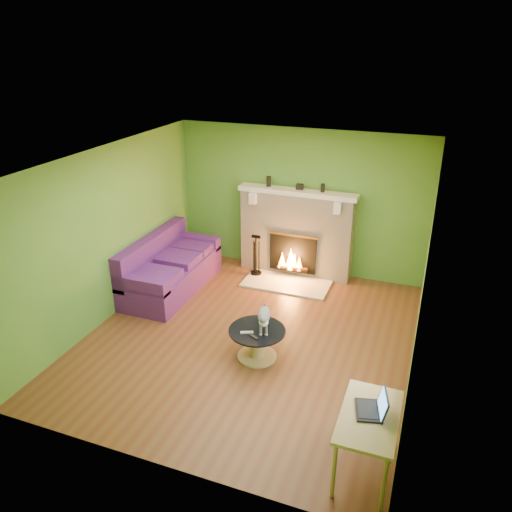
% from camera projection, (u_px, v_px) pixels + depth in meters
% --- Properties ---
extents(floor, '(5.00, 5.00, 0.00)m').
position_uv_depth(floor, '(250.00, 337.00, 7.24)').
color(floor, brown).
rests_on(floor, ground).
extents(ceiling, '(5.00, 5.00, 0.00)m').
position_uv_depth(ceiling, '(248.00, 160.00, 6.18)').
color(ceiling, white).
rests_on(ceiling, wall_back).
extents(wall_back, '(5.00, 0.00, 5.00)m').
position_uv_depth(wall_back, '(300.00, 202.00, 8.85)').
color(wall_back, '#478029').
rests_on(wall_back, floor).
extents(wall_front, '(5.00, 0.00, 5.00)m').
position_uv_depth(wall_front, '(150.00, 360.00, 4.58)').
color(wall_front, '#478029').
rests_on(wall_front, floor).
extents(wall_left, '(0.00, 5.00, 5.00)m').
position_uv_depth(wall_left, '(109.00, 234.00, 7.43)').
color(wall_left, '#478029').
rests_on(wall_left, floor).
extents(wall_right, '(0.00, 5.00, 5.00)m').
position_uv_depth(wall_right, '(423.00, 283.00, 5.99)').
color(wall_right, '#478029').
rests_on(wall_right, floor).
extents(window_frame, '(0.00, 1.20, 1.20)m').
position_uv_depth(window_frame, '(420.00, 298.00, 5.12)').
color(window_frame, silver).
rests_on(window_frame, wall_right).
extents(window_pane, '(0.00, 1.06, 1.06)m').
position_uv_depth(window_pane, '(419.00, 298.00, 5.13)').
color(window_pane, white).
rests_on(window_pane, wall_right).
extents(fireplace, '(2.10, 0.46, 1.58)m').
position_uv_depth(fireplace, '(296.00, 233.00, 8.91)').
color(fireplace, beige).
rests_on(fireplace, floor).
extents(hearth, '(1.50, 0.75, 0.03)m').
position_uv_depth(hearth, '(286.00, 283.00, 8.78)').
color(hearth, beige).
rests_on(hearth, floor).
extents(mantel, '(2.10, 0.28, 0.08)m').
position_uv_depth(mantel, '(297.00, 192.00, 8.57)').
color(mantel, silver).
rests_on(mantel, fireplace).
extents(sofa, '(0.93, 2.07, 0.93)m').
position_uv_depth(sofa, '(168.00, 269.00, 8.51)').
color(sofa, '#46185B').
rests_on(sofa, floor).
extents(coffee_table, '(0.77, 0.77, 0.43)m').
position_uv_depth(coffee_table, '(257.00, 341.00, 6.71)').
color(coffee_table, tan).
rests_on(coffee_table, floor).
extents(desk, '(0.55, 0.95, 0.70)m').
position_uv_depth(desk, '(369.00, 422.00, 4.80)').
color(desk, tan).
rests_on(desk, floor).
extents(cat, '(0.37, 0.61, 0.36)m').
position_uv_depth(cat, '(264.00, 317.00, 6.57)').
color(cat, slate).
rests_on(cat, coffee_table).
extents(remote_silver, '(0.17, 0.11, 0.02)m').
position_uv_depth(remote_silver, '(247.00, 332.00, 6.56)').
color(remote_silver, gray).
rests_on(remote_silver, coffee_table).
extents(remote_black, '(0.16, 0.11, 0.02)m').
position_uv_depth(remote_black, '(254.00, 337.00, 6.47)').
color(remote_black, black).
rests_on(remote_black, coffee_table).
extents(laptop, '(0.36, 0.39, 0.25)m').
position_uv_depth(laptop, '(370.00, 401.00, 4.76)').
color(laptop, black).
rests_on(laptop, desk).
extents(fire_tools, '(0.20, 0.20, 0.76)m').
position_uv_depth(fire_tools, '(256.00, 255.00, 8.94)').
color(fire_tools, black).
rests_on(fire_tools, hearth).
extents(mantel_vase_left, '(0.08, 0.08, 0.18)m').
position_uv_depth(mantel_vase_left, '(269.00, 181.00, 8.72)').
color(mantel_vase_left, black).
rests_on(mantel_vase_left, mantel).
extents(mantel_vase_right, '(0.07, 0.07, 0.14)m').
position_uv_depth(mantel_vase_right, '(323.00, 188.00, 8.42)').
color(mantel_vase_right, black).
rests_on(mantel_vase_right, mantel).
extents(mantel_box, '(0.12, 0.08, 0.10)m').
position_uv_depth(mantel_box, '(300.00, 187.00, 8.55)').
color(mantel_box, black).
rests_on(mantel_box, mantel).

